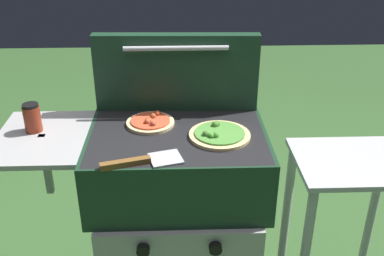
{
  "coord_description": "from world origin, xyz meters",
  "views": [
    {
      "loc": [
        -0.0,
        -1.45,
        1.66
      ],
      "look_at": [
        0.05,
        0.0,
        0.92
      ],
      "focal_mm": 42.99,
      "sensor_mm": 36.0,
      "label": 1
    }
  ],
  "objects_px": {
    "sauce_jar": "(33,118)",
    "pizza_veggie": "(220,134)",
    "pizza_pepperoni": "(151,122)",
    "grill": "(175,168)",
    "spatula": "(143,161)",
    "prep_table": "(346,208)"
  },
  "relations": [
    {
      "from": "sauce_jar",
      "to": "pizza_veggie",
      "type": "bearing_deg",
      "value": -5.97
    },
    {
      "from": "pizza_pepperoni",
      "to": "pizza_veggie",
      "type": "distance_m",
      "value": 0.27
    },
    {
      "from": "pizza_pepperoni",
      "to": "sauce_jar",
      "type": "height_order",
      "value": "sauce_jar"
    },
    {
      "from": "pizza_pepperoni",
      "to": "grill",
      "type": "bearing_deg",
      "value": -42.97
    },
    {
      "from": "grill",
      "to": "pizza_veggie",
      "type": "bearing_deg",
      "value": -9.53
    },
    {
      "from": "pizza_pepperoni",
      "to": "sauce_jar",
      "type": "relative_size",
      "value": 1.69
    },
    {
      "from": "pizza_pepperoni",
      "to": "pizza_veggie",
      "type": "xyz_separation_m",
      "value": [
        0.24,
        -0.11,
        -0.0
      ]
    },
    {
      "from": "pizza_veggie",
      "to": "sauce_jar",
      "type": "relative_size",
      "value": 2.06
    },
    {
      "from": "spatula",
      "to": "pizza_pepperoni",
      "type": "bearing_deg",
      "value": 87.05
    },
    {
      "from": "grill",
      "to": "pizza_veggie",
      "type": "relative_size",
      "value": 4.44
    },
    {
      "from": "pizza_veggie",
      "to": "sauce_jar",
      "type": "height_order",
      "value": "sauce_jar"
    },
    {
      "from": "pizza_pepperoni",
      "to": "spatula",
      "type": "bearing_deg",
      "value": -92.95
    },
    {
      "from": "pizza_pepperoni",
      "to": "prep_table",
      "type": "bearing_deg",
      "value": -5.6
    },
    {
      "from": "spatula",
      "to": "grill",
      "type": "bearing_deg",
      "value": 63.3
    },
    {
      "from": "pizza_pepperoni",
      "to": "prep_table",
      "type": "relative_size",
      "value": 0.23
    },
    {
      "from": "pizza_veggie",
      "to": "prep_table",
      "type": "height_order",
      "value": "pizza_veggie"
    },
    {
      "from": "prep_table",
      "to": "pizza_pepperoni",
      "type": "bearing_deg",
      "value": 174.4
    },
    {
      "from": "grill",
      "to": "spatula",
      "type": "distance_m",
      "value": 0.27
    },
    {
      "from": "grill",
      "to": "pizza_pepperoni",
      "type": "distance_m",
      "value": 0.19
    },
    {
      "from": "grill",
      "to": "pizza_veggie",
      "type": "xyz_separation_m",
      "value": [
        0.16,
        -0.03,
        0.15
      ]
    },
    {
      "from": "grill",
      "to": "pizza_veggie",
      "type": "height_order",
      "value": "pizza_veggie"
    },
    {
      "from": "grill",
      "to": "pizza_pepperoni",
      "type": "bearing_deg",
      "value": 137.03
    }
  ]
}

